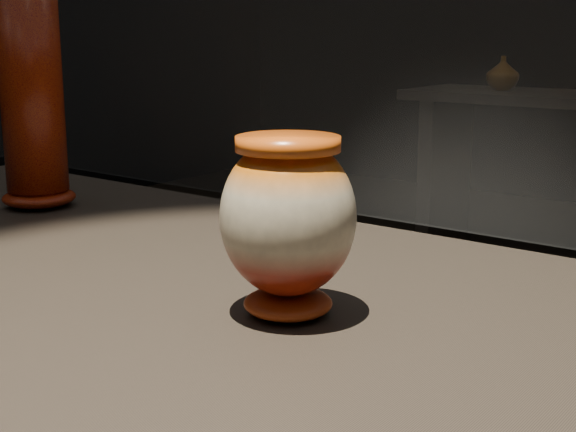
# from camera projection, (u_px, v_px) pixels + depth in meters

# --- Properties ---
(main_vase) EXTENTS (0.19, 0.19, 0.20)m
(main_vase) POSITION_uv_depth(u_px,v_px,m) (288.00, 219.00, 0.87)
(main_vase) COLOR maroon
(main_vase) RESTS_ON display_plinth
(tall_vase) EXTENTS (0.14, 0.14, 0.41)m
(tall_vase) POSITION_uv_depth(u_px,v_px,m) (32.00, 96.00, 1.40)
(tall_vase) COLOR #B83C0C
(tall_vase) RESTS_ON display_plinth
(back_vase_left) EXTENTS (0.24, 0.24, 0.18)m
(back_vase_left) POSITION_uv_depth(u_px,v_px,m) (503.00, 73.00, 4.15)
(back_vase_left) COLOR brown
(back_vase_left) RESTS_ON back_shelf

